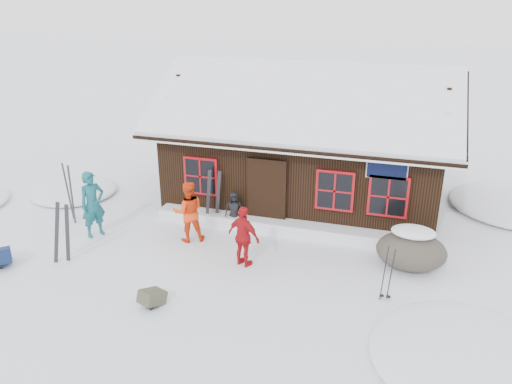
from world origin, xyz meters
TOP-DOWN VIEW (x-y plane):
  - ground at (0.00, 0.00)m, footprint 120.00×120.00m
  - mountain_hut at (1.50, 4.98)m, footprint 8.90×6.09m
  - snow_drift at (1.50, 2.25)m, footprint 7.60×0.60m
  - snow_mounds at (1.65, 1.86)m, footprint 20.60×13.20m
  - skier_teal at (-3.51, 0.53)m, footprint 0.73×0.81m
  - skier_orange_left at (-0.89, 1.02)m, footprint 1.04×0.97m
  - skier_orange_right at (0.96, 0.18)m, footprint 1.00×0.68m
  - skier_crouched at (-0.01, 2.20)m, footprint 0.60×0.49m
  - boulder at (4.90, 1.24)m, footprint 1.68×1.26m
  - ski_pair_left at (-3.38, -0.99)m, footprint 0.60×0.22m
  - ski_pair_mid at (-4.74, 1.19)m, footprint 0.45×0.32m
  - ski_pair_right at (-0.65, 2.20)m, footprint 0.50×0.22m
  - ski_poles at (4.41, -0.33)m, footprint 0.24×0.12m
  - backpack_blue at (-4.78, -1.63)m, footprint 0.81×0.81m
  - backpack_olive at (-0.39, -2.05)m, footprint 0.55×0.62m

SIDE VIEW (x-z plane):
  - ground at x=0.00m, z-range 0.00..0.00m
  - snow_mounds at x=1.65m, z-range -0.24..0.24m
  - backpack_olive at x=-0.39m, z-range 0.00..0.28m
  - snow_drift at x=1.50m, z-range 0.00..0.35m
  - backpack_blue at x=-4.78m, z-range 0.00..0.35m
  - boulder at x=4.90m, z-range 0.01..0.99m
  - skier_crouched at x=-0.01m, z-range 0.00..1.06m
  - ski_poles at x=4.41m, z-range -0.04..1.30m
  - ski_pair_left at x=-3.38m, z-range -0.05..1.62m
  - skier_orange_right at x=0.96m, z-range 0.00..1.57m
  - ski_pair_right at x=-0.65m, z-range -0.05..1.65m
  - ski_pair_mid at x=-4.74m, z-range -0.05..1.74m
  - skier_orange_left at x=-0.89m, z-range 0.00..1.70m
  - skier_teal at x=-3.51m, z-range 0.00..1.87m
  - mountain_hut at x=1.50m, z-range -0.63..3.79m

